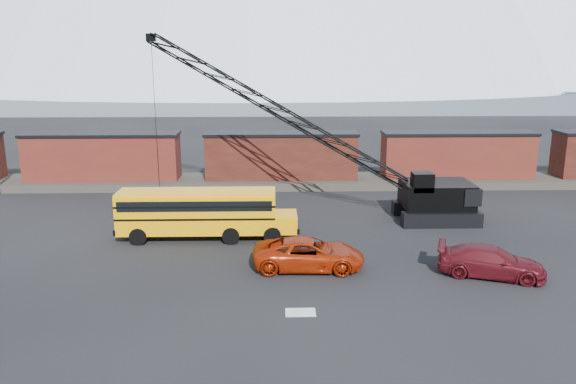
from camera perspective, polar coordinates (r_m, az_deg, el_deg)
name	(u,v)px	position (r m, az deg, el deg)	size (l,w,h in m)	color
ground	(288,279)	(30.22, -0.05, -8.84)	(160.00, 160.00, 0.00)	black
gravel_berm	(281,182)	(51.15, -0.67, 1.07)	(120.00, 5.00, 0.70)	#423D36
boxcar_west_near	(103,156)	(52.92, -18.31, 3.46)	(13.70, 3.10, 4.17)	#4D1A16
boxcar_mid	(281,155)	(50.67, -0.68, 3.73)	(13.70, 3.10, 4.17)	#4B1F15
boxcar_east_near	(457,155)	(53.35, 16.81, 3.65)	(13.70, 3.10, 4.17)	#4D1A16
snow_patch	(300,312)	(26.59, 1.28, -12.12)	(1.40, 0.90, 0.02)	silver
school_bus	(203,212)	(36.45, -8.64, -2.02)	(11.65, 2.65, 3.19)	#EC9F04
red_pickup	(309,254)	(31.40, 2.12, -6.28)	(2.84, 6.15, 1.71)	#9B2107
maroon_suv	(491,262)	(32.25, 19.93, -6.67)	(2.27, 5.60, 1.62)	#4F0E15
crawler_crane	(280,112)	(41.64, -0.80, 8.15)	(24.10, 8.23, 13.37)	black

